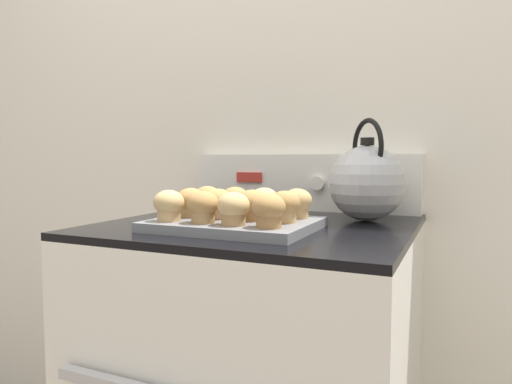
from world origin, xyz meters
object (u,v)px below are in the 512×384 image
muffin_r0_c1 (203,207)px  muffin_r2_c0 (207,199)px  muffin_r2_c1 (235,201)px  muffin_r0_c3 (269,210)px  muffin_r1_c1 (218,203)px  muffin_r2_c2 (264,202)px  muffin_r2_c3 (297,203)px  muffin_r0_c0 (169,205)px  muffin_r1_c3 (285,206)px  muffin_r1_c2 (252,205)px  muffin_r1_c0 (191,202)px  muffin_pan (235,224)px  tea_kettle (366,182)px  muffin_r0_c2 (233,208)px

muffin_r0_c1 → muffin_r2_c0: size_ratio=1.00×
muffin_r2_c0 → muffin_r2_c1: size_ratio=1.00×
muffin_r0_c1 → muffin_r0_c3: same height
muffin_r1_c1 → muffin_r2_c2: (0.08, 0.08, 0.00)m
muffin_r2_c0 → muffin_r2_c3: same height
muffin_r0_c0 → muffin_r1_c3: (0.25, 0.09, 0.00)m
muffin_r1_c1 → muffin_r1_c3: bearing=1.0°
muffin_r1_c1 → muffin_r1_c2: size_ratio=1.00×
muffin_r1_c2 → muffin_r1_c0: bearing=-179.0°
muffin_r2_c2 → muffin_r0_c0: bearing=-135.0°
muffin_r1_c0 → muffin_r2_c3: (0.24, 0.09, 0.00)m
muffin_r0_c0 → muffin_r2_c1: 0.18m
muffin_r2_c0 → muffin_r0_c0: bearing=-91.9°
muffin_r0_c0 → muffin_r2_c3: 0.30m
muffin_r2_c1 → muffin_r2_c3: same height
muffin_pan → muffin_r1_c2: size_ratio=5.17×
muffin_r0_c1 → muffin_r1_c0: (-0.08, 0.08, 0.00)m
muffin_r0_c0 → muffin_r0_c3: (0.25, -0.00, 0.00)m
muffin_r2_c2 → muffin_r0_c3: bearing=-63.8°
muffin_pan → muffin_r1_c3: bearing=1.1°
muffin_r2_c2 → tea_kettle: tea_kettle is taller
muffin_r0_c2 → muffin_r1_c1: size_ratio=1.00×
muffin_r0_c1 → muffin_r0_c0: bearing=-177.5°
tea_kettle → muffin_r0_c2: bearing=-121.1°
muffin_r1_c0 → muffin_r1_c3: 0.24m
muffin_r0_c1 → muffin_r2_c0: 0.18m
muffin_r2_c1 → tea_kettle: (0.29, 0.19, 0.04)m
muffin_pan → muffin_r1_c1: bearing=-179.4°
muffin_r0_c0 → muffin_r2_c0: bearing=88.1°
muffin_r0_c2 → muffin_r2_c3: 0.19m
muffin_r1_c0 → tea_kettle: 0.46m
muffin_r0_c1 → muffin_r1_c1: size_ratio=1.00×
muffin_r0_c2 → muffin_r0_c3: 0.08m
muffin_r2_c2 → tea_kettle: 0.29m
muffin_r0_c1 → muffin_r2_c2: bearing=64.4°
muffin_r1_c3 → tea_kettle: size_ratio=0.26×
muffin_r2_c1 → muffin_r0_c0: bearing=-117.9°
muffin_r0_c3 → tea_kettle: tea_kettle is taller
muffin_pan → tea_kettle: 0.38m
muffin_r1_c1 → muffin_r0_c2: bearing=-44.7°
muffin_r2_c0 → muffin_pan: bearing=-33.5°
muffin_r0_c3 → muffin_r1_c3: (0.00, 0.09, 0.00)m
muffin_r0_c3 → muffin_r1_c3: size_ratio=1.00×
muffin_r0_c3 → muffin_r1_c2: same height
muffin_pan → muffin_r2_c0: 0.15m
muffin_pan → muffin_r1_c1: size_ratio=5.17×
muffin_pan → muffin_r2_c0: size_ratio=5.17×
muffin_r0_c1 → muffin_r0_c3: (0.16, -0.00, 0.00)m
muffin_r1_c3 → muffin_r0_c0: bearing=-160.9°
muffin_r1_c0 → muffin_r1_c2: (0.16, 0.00, 0.00)m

